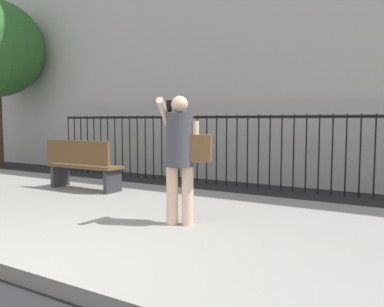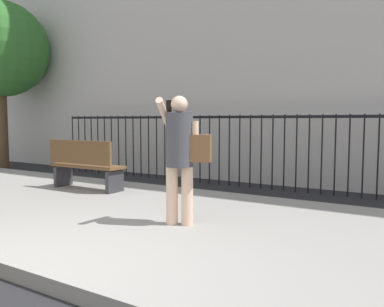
{
  "view_description": "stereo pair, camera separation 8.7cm",
  "coord_description": "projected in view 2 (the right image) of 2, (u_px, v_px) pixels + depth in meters",
  "views": [
    {
      "loc": [
        3.03,
        -2.16,
        1.48
      ],
      "look_at": [
        0.34,
        2.33,
        1.04
      ],
      "focal_mm": 37.17,
      "sensor_mm": 36.0,
      "label": 1
    },
    {
      "loc": [
        3.11,
        -2.12,
        1.48
      ],
      "look_at": [
        0.34,
        2.33,
        1.04
      ],
      "focal_mm": 37.17,
      "sensor_mm": 36.0,
      "label": 2
    }
  ],
  "objects": [
    {
      "name": "street_tree_near",
      "position": [
        0.0,
        50.0,
        12.15
      ],
      "size": [
        2.92,
        2.92,
        5.11
      ],
      "color": "#4C3823",
      "rests_on": "ground"
    },
    {
      "name": "iron_fence",
      "position": [
        267.0,
        142.0,
        8.45
      ],
      "size": [
        12.03,
        0.04,
        1.6
      ],
      "color": "black",
      "rests_on": "ground"
    },
    {
      "name": "pedestrian_on_phone",
      "position": [
        182.0,
        151.0,
        4.99
      ],
      "size": [
        0.71,
        0.53,
        1.63
      ],
      "color": "beige",
      "rests_on": "sidewalk"
    },
    {
      "name": "street_bench",
      "position": [
        84.0,
        164.0,
        7.58
      ],
      "size": [
        1.6,
        0.45,
        0.95
      ],
      "color": "brown",
      "rests_on": "sidewalk"
    },
    {
      "name": "sidewalk",
      "position": [
        166.0,
        224.0,
        5.4
      ],
      "size": [
        28.0,
        4.4,
        0.15
      ],
      "primitive_type": "cube",
      "color": "gray",
      "rests_on": "ground"
    },
    {
      "name": "ground_plane",
      "position": [
        22.0,
        286.0,
        3.55
      ],
      "size": [
        60.0,
        60.0,
        0.0
      ],
      "primitive_type": "plane",
      "color": "black"
    }
  ]
}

